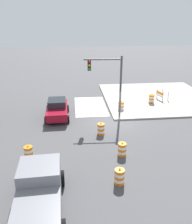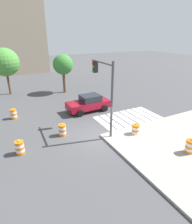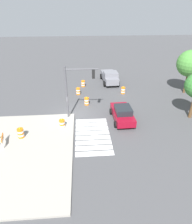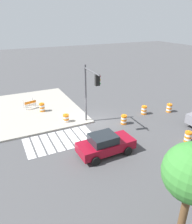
# 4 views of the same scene
# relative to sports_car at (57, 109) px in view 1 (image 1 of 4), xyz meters

# --- Properties ---
(ground_plane) EXTENTS (120.00, 120.00, 0.00)m
(ground_plane) POSITION_rel_sports_car_xyz_m (-1.50, -5.06, -0.81)
(ground_plane) COLOR #474749
(sidewalk_corner) EXTENTS (12.00, 12.00, 0.15)m
(sidewalk_corner) POSITION_rel_sports_car_xyz_m (4.50, -11.06, -0.74)
(sidewalk_corner) COLOR #9E998E
(sidewalk_corner) RESTS_ON ground
(crosswalk_stripes) EXTENTS (5.85, 3.20, 0.02)m
(crosswalk_stripes) POSITION_rel_sports_car_xyz_m (2.50, -3.26, -0.80)
(crosswalk_stripes) COLOR silver
(crosswalk_stripes) RESTS_ON ground
(sports_car) EXTENTS (4.34, 2.22, 1.63)m
(sports_car) POSITION_rel_sports_car_xyz_m (0.00, 0.00, 0.00)
(sports_car) COLOR maroon
(sports_car) RESTS_ON ground
(pickup_truck) EXTENTS (5.23, 2.52, 1.92)m
(pickup_truck) POSITION_rel_sports_car_xyz_m (-11.17, 0.24, 0.16)
(pickup_truck) COLOR slate
(pickup_truck) RESTS_ON ground
(traffic_barrel_near_corner) EXTENTS (0.56, 0.56, 1.02)m
(traffic_barrel_near_corner) POSITION_rel_sports_car_xyz_m (-7.17, -4.61, -0.36)
(traffic_barrel_near_corner) COLOR orange
(traffic_barrel_near_corner) RESTS_ON ground
(traffic_barrel_crosswalk_end) EXTENTS (0.56, 0.56, 1.02)m
(traffic_barrel_crosswalk_end) POSITION_rel_sports_car_xyz_m (-3.96, -3.58, -0.36)
(traffic_barrel_crosswalk_end) COLOR orange
(traffic_barrel_crosswalk_end) RESTS_ON ground
(traffic_barrel_median_near) EXTENTS (0.56, 0.56, 1.02)m
(traffic_barrel_median_near) POSITION_rel_sports_car_xyz_m (1.00, -6.19, -0.36)
(traffic_barrel_median_near) COLOR orange
(traffic_barrel_median_near) RESTS_ON ground
(traffic_barrel_median_far) EXTENTS (0.56, 0.56, 1.02)m
(traffic_barrel_median_far) POSITION_rel_sports_car_xyz_m (-9.99, -3.88, -0.36)
(traffic_barrel_median_far) COLOR orange
(traffic_barrel_median_far) RESTS_ON ground
(traffic_barrel_far_curb) EXTENTS (0.56, 0.56, 1.02)m
(traffic_barrel_far_curb) POSITION_rel_sports_car_xyz_m (-6.97, 1.49, -0.36)
(traffic_barrel_far_curb) COLOR orange
(traffic_barrel_far_curb) RESTS_ON ground
(traffic_barrel_on_sidewalk) EXTENTS (0.56, 0.56, 1.02)m
(traffic_barrel_on_sidewalk) POSITION_rel_sports_car_xyz_m (2.50, -9.77, -0.21)
(traffic_barrel_on_sidewalk) COLOR orange
(traffic_barrel_on_sidewalk) RESTS_ON sidewalk_corner
(construction_barricade) EXTENTS (1.38, 1.04, 1.00)m
(construction_barricade) POSITION_rel_sports_car_xyz_m (3.52, -11.17, -0.09)
(construction_barricade) COLOR silver
(construction_barricade) RESTS_ON sidewalk_corner
(traffic_light_pole) EXTENTS (0.48, 3.29, 5.50)m
(traffic_light_pole) POSITION_rel_sports_car_xyz_m (-0.86, -4.53, 3.10)
(traffic_light_pole) COLOR #4C4C51
(traffic_light_pole) RESTS_ON sidewalk_corner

